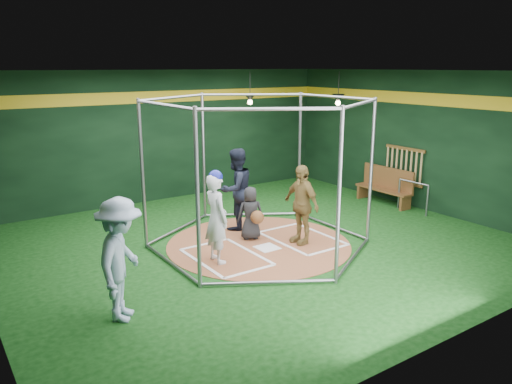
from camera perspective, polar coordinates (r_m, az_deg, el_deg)
room_shell at (r=9.95m, az=0.30°, el=3.55°), size 10.10×9.10×3.53m
clay_disc at (r=10.41m, az=0.31°, el=-5.96°), size 3.80×3.80×0.01m
home_plate at (r=10.17m, az=1.28°, el=-6.38°), size 0.43×0.43×0.01m
batter_box_left at (r=9.73m, az=-3.48°, el=-7.40°), size 1.17×1.77×0.01m
batter_box_right at (r=10.76m, az=5.26°, el=-5.27°), size 1.17×1.77×0.01m
batting_cage at (r=9.99m, az=0.32°, el=2.11°), size 4.05×4.67×3.00m
bat_rack at (r=13.70m, az=16.53°, el=2.92°), size 0.07×1.25×0.98m
pendant_lamp_near at (r=14.01m, az=-0.69°, el=10.72°), size 0.34×0.34×0.90m
pendant_lamp_far at (r=13.89m, az=9.37°, el=10.51°), size 0.34×0.34×0.90m
batter_figure at (r=9.26m, az=-4.56°, el=-2.84°), size 0.42×0.62×1.76m
visitor_leopard at (r=10.28m, az=5.19°, el=-1.40°), size 0.44×0.98×1.65m
catcher_figure at (r=10.52m, az=-0.57°, el=-2.46°), size 0.65×0.66×1.13m
umpire at (r=11.13m, az=-2.29°, el=0.33°), size 1.02×0.87×1.83m
bystander_blue at (r=7.43m, az=-15.19°, el=-7.47°), size 1.25×1.35×1.82m
dugout_bench at (r=13.78m, az=14.59°, el=0.76°), size 0.39×1.67×0.98m
steel_railing at (r=13.13m, az=17.52°, el=0.03°), size 0.05×0.92×0.79m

